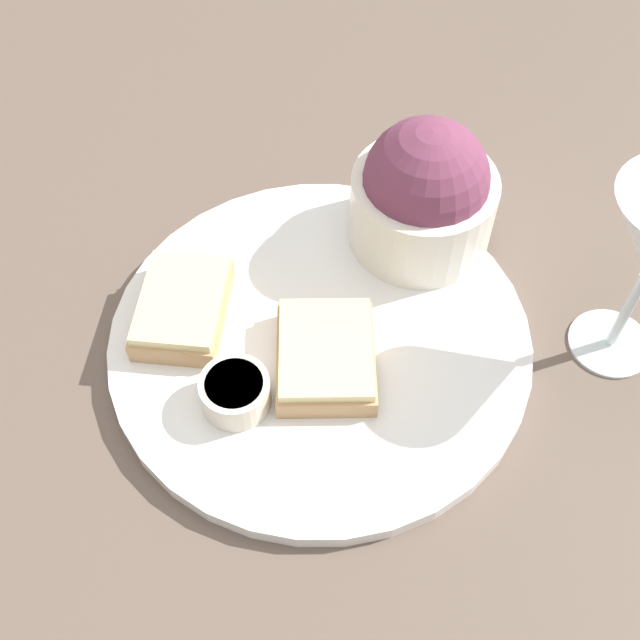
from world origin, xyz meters
The scene contains 6 objects.
ground_plane centered at (0.00, 0.00, 0.00)m, with size 4.00×4.00×0.00m, color brown.
dinner_plate centered at (0.00, 0.00, 0.01)m, with size 0.33×0.33×0.01m.
salad_bowl centered at (0.13, 0.00, 0.06)m, with size 0.12×0.12×0.11m.
sauce_ramekin centered at (-0.08, 0.01, 0.03)m, with size 0.05×0.05×0.03m.
cheese_toast_near centered at (-0.02, -0.02, 0.03)m, with size 0.12×0.11×0.03m.
cheese_toast_far centered at (-0.05, 0.09, 0.03)m, with size 0.11×0.11×0.03m.
Camera 1 is at (-0.27, -0.22, 0.53)m, focal length 45.00 mm.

